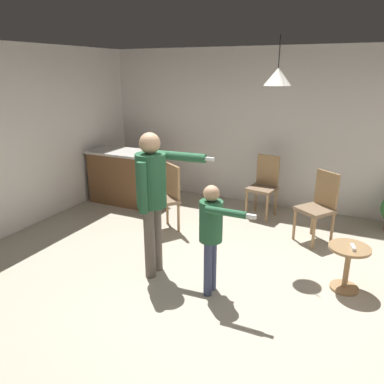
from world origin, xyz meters
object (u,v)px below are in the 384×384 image
dining_chair_centre_back (319,204)px  spare_remote_on_table (353,247)px  kitchen_counter (125,177)px  dining_chair_by_counter (264,184)px  person_adult (153,190)px  person_child (212,228)px  side_table_by_couch (348,263)px  dining_chair_near_wall (166,195)px

dining_chair_centre_back → spare_remote_on_table: dining_chair_centre_back is taller
kitchen_counter → dining_chair_by_counter: size_ratio=1.26×
person_adult → dining_chair_by_counter: person_adult is taller
person_child → dining_chair_centre_back: 2.06m
side_table_by_couch → dining_chair_by_counter: size_ratio=0.52×
person_adult → person_child: (0.76, -0.09, -0.29)m
person_adult → person_child: bearing=79.6°
dining_chair_centre_back → dining_chair_near_wall: bearing=50.4°
person_adult → dining_chair_near_wall: size_ratio=1.69×
dining_chair_centre_back → person_child: bearing=100.6°
person_child → spare_remote_on_table: bearing=115.1°
side_table_by_couch → dining_chair_by_counter: 2.30m
side_table_by_couch → dining_chair_centre_back: size_ratio=0.52×
dining_chair_by_counter → person_adult: bearing=83.7°
dining_chair_by_counter → side_table_by_couch: bearing=137.4°
dining_chair_by_counter → dining_chair_centre_back: 1.14m
spare_remote_on_table → person_adult: bearing=-165.0°
kitchen_counter → spare_remote_on_table: bearing=-19.5°
person_child → dining_chair_by_counter: 2.50m
person_child → dining_chair_near_wall: size_ratio=1.23×
person_child → dining_chair_centre_back: person_child is taller
person_adult → dining_chair_by_counter: (0.65, 2.40, -0.50)m
dining_chair_centre_back → spare_remote_on_table: (0.51, -1.21, -0.01)m
side_table_by_couch → spare_remote_on_table: size_ratio=4.00×
person_adult → spare_remote_on_table: 2.25m
person_child → dining_chair_by_counter: (-0.11, 2.49, -0.22)m
kitchen_counter → dining_chair_by_counter: 2.49m
kitchen_counter → side_table_by_couch: size_ratio=2.42×
side_table_by_couch → person_adult: size_ratio=0.31×
dining_chair_centre_back → spare_remote_on_table: size_ratio=7.69×
dining_chair_by_counter → dining_chair_near_wall: (-1.16, -1.21, 0.00)m
side_table_by_couch → person_child: 1.55m
person_child → spare_remote_on_table: 1.52m
spare_remote_on_table → person_child: bearing=-154.1°
spare_remote_on_table → dining_chair_by_counter: bearing=128.4°
dining_chair_by_counter → dining_chair_near_wall: same height
side_table_by_couch → dining_chair_centre_back: dining_chair_centre_back is taller
dining_chair_by_counter → dining_chair_near_wall: size_ratio=1.00×
dining_chair_near_wall → dining_chair_centre_back: 2.19m
person_adult → dining_chair_centre_back: bearing=134.1°
person_child → person_adult: bearing=-97.4°
person_adult → dining_chair_centre_back: person_adult is taller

